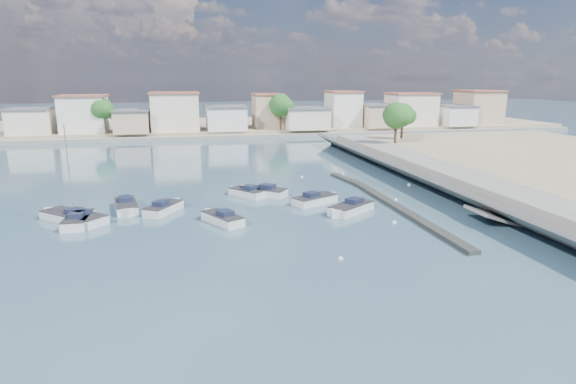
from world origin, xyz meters
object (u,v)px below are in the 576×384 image
Objects in this scene: motorboat_c at (261,192)px; motorboat_h at (317,200)px; motorboat_d at (350,209)px; motorboat_f at (245,193)px; motorboat_b at (165,208)px; motorboat_e at (79,220)px; motorboat_a at (221,218)px; sailboat at (71,217)px; motorboat_g at (126,207)px.

motorboat_h is (5.10, -4.76, -0.00)m from motorboat_c.
motorboat_d and motorboat_h have the same top height.
motorboat_b is at bearing -150.81° from motorboat_f.
motorboat_d is at bearing -3.71° from motorboat_e.
motorboat_b and motorboat_h have the same top height.
motorboat_c is (5.16, 9.61, 0.00)m from motorboat_a.
motorboat_b is 9.66m from motorboat_f.
sailboat is at bearing -169.94° from motorboat_b.
motorboat_e and motorboat_h have the same top height.
motorboat_a is at bearing -109.84° from motorboat_f.
motorboat_e is (-17.55, -7.33, -0.00)m from motorboat_c.
motorboat_h is at bearing 25.29° from motorboat_a.
motorboat_h is (6.86, -4.59, 0.00)m from motorboat_f.
motorboat_c is at bearing 5.38° from motorboat_f.
motorboat_f is 0.48× the size of sailboat.
motorboat_f is 17.74m from sailboat.
motorboat_f is (-1.75, -0.17, -0.00)m from motorboat_c.
motorboat_b is at bearing -18.06° from motorboat_g.
motorboat_e is (-7.36, -2.45, 0.00)m from motorboat_b.
motorboat_c is 0.98× the size of motorboat_e.
motorboat_d and motorboat_f have the same top height.
motorboat_d is 21.79m from motorboat_g.
motorboat_f and motorboat_h have the same top height.
motorboat_e is at bearing -157.34° from motorboat_c.
motorboat_h is (22.65, 2.57, 0.00)m from motorboat_e.
motorboat_d is 25.75m from sailboat.
sailboat is (-0.85, 1.00, 0.03)m from motorboat_e.
motorboat_f is 8.25m from motorboat_h.
motorboat_g is (-12.16, -3.49, 0.00)m from motorboat_f.
motorboat_e is at bearing 169.57° from motorboat_a.
motorboat_e is 17.34m from motorboat_f.
motorboat_a and motorboat_c have the same top height.
motorboat_e is 5.16m from motorboat_g.
motorboat_h is at bearing 0.44° from motorboat_b.
motorboat_g is (-8.76, 5.95, 0.00)m from motorboat_a.
motorboat_g is 0.64× the size of sailboat.
motorboat_a is 0.92× the size of motorboat_h.
motorboat_g is (-3.73, 1.22, 0.00)m from motorboat_b.
motorboat_d and motorboat_e have the same top height.
motorboat_c is (10.18, 4.87, 0.00)m from motorboat_b.
sailboat is at bearing 166.09° from motorboat_a.
motorboat_b is 0.53× the size of sailboat.
sailboat is (-25.61, 2.60, 0.03)m from motorboat_d.
motorboat_g is (-21.14, 5.28, 0.00)m from motorboat_d.
motorboat_a and motorboat_g have the same top height.
motorboat_c is at bearing 14.72° from motorboat_g.
motorboat_b and motorboat_c have the same top height.
sailboat is at bearing -159.67° from motorboat_f.
motorboat_a and motorboat_f have the same top height.
motorboat_g is at bearing 165.98° from motorboat_d.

